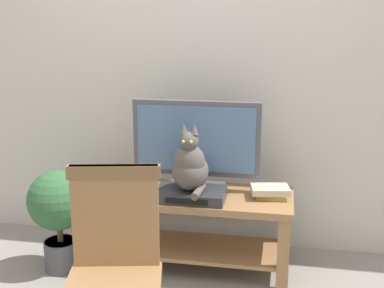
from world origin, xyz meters
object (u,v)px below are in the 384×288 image
Objects in this scene: media_box at (190,194)px; cat at (190,166)px; tv at (196,143)px; tv_stand at (193,216)px; potted_plant at (58,209)px; book_stack at (271,192)px; wooden_chair at (114,260)px.

cat reaches higher than media_box.
cat is (0.00, -0.21, -0.09)m from tv.
cat is at bearing -89.62° from tv.
tv_stand is 1.88× the size of potted_plant.
tv is 0.96m from potted_plant.
tv is 1.23× the size of potted_plant.
book_stack is (0.48, 0.13, -0.17)m from cat.
book_stack reaches higher than media_box.
tv_stand is 2.98× the size of cat.
media_box is 0.84m from potted_plant.
media_box is 0.18m from cat.
potted_plant is (-0.83, -0.08, -0.12)m from media_box.
book_stack is 1.32m from potted_plant.
potted_plant is at bearing -175.17° from cat.
media_box reaches higher than tv_stand.
tv_stand is 1.31× the size of wooden_chair.
media_box is at bearing 5.78° from potted_plant.
media_box is (0.00, -0.10, 0.18)m from tv_stand.
tv_stand is at bearing 12.80° from potted_plant.
book_stack is (0.48, 0.01, 0.19)m from tv_stand.
potted_plant is (-0.83, -0.07, -0.30)m from cat.
cat is (0.00, -0.01, 0.18)m from media_box.
cat is at bearing -89.30° from tv_stand.
cat is at bearing -165.19° from book_stack.
wooden_chair is at bearing -98.97° from tv.
tv is 1.91× the size of media_box.
wooden_chair is at bearing -101.20° from cat.
media_box is 0.49m from book_stack.
tv reaches higher than tv_stand.
wooden_chair is at bearing -100.95° from media_box.
tv_stand is 0.21m from media_box.
media_box is 1.69× the size of book_stack.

